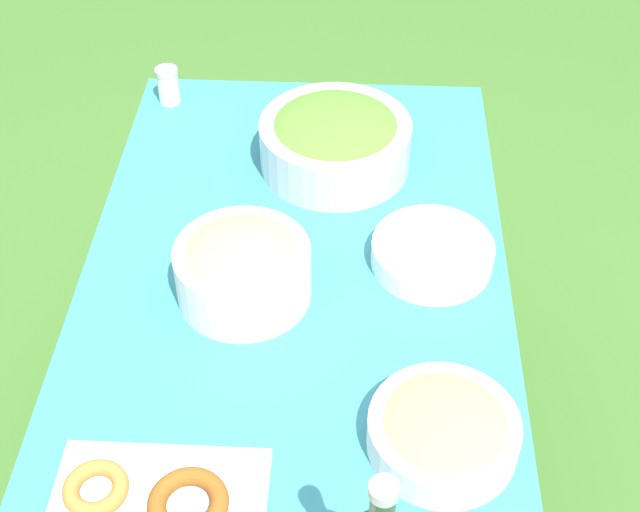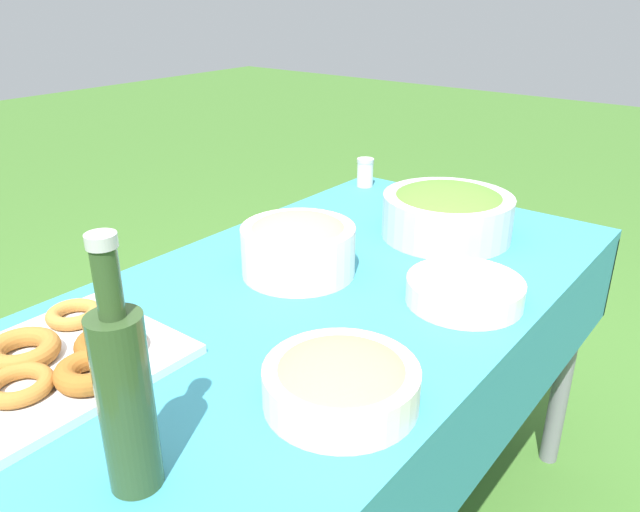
{
  "view_description": "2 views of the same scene",
  "coord_description": "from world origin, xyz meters",
  "px_view_note": "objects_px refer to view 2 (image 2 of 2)",
  "views": [
    {
      "loc": [
        -1.06,
        -0.1,
        1.88
      ],
      "look_at": [
        0.03,
        -0.05,
        0.84
      ],
      "focal_mm": 50.0,
      "sensor_mm": 36.0,
      "label": 1
    },
    {
      "loc": [
        -0.88,
        -0.7,
        1.3
      ],
      "look_at": [
        0.06,
        0.04,
        0.77
      ],
      "focal_mm": 35.0,
      "sensor_mm": 36.0,
      "label": 2
    }
  ],
  "objects_px": {
    "donut_platter": "(50,360)",
    "plate_stack": "(465,291)",
    "pasta_bowl": "(298,244)",
    "olive_oil_bottle": "(125,395)",
    "salad_bowl": "(447,211)",
    "bread_bowl": "(341,381)"
  },
  "relations": [
    {
      "from": "salad_bowl",
      "to": "bread_bowl",
      "type": "relative_size",
      "value": 1.35
    },
    {
      "from": "pasta_bowl",
      "to": "olive_oil_bottle",
      "type": "bearing_deg",
      "value": -158.55
    },
    {
      "from": "donut_platter",
      "to": "olive_oil_bottle",
      "type": "xyz_separation_m",
      "value": [
        -0.07,
        -0.31,
        0.11
      ]
    },
    {
      "from": "salad_bowl",
      "to": "pasta_bowl",
      "type": "height_order",
      "value": "pasta_bowl"
    },
    {
      "from": "pasta_bowl",
      "to": "plate_stack",
      "type": "relative_size",
      "value": 1.06
    },
    {
      "from": "salad_bowl",
      "to": "olive_oil_bottle",
      "type": "distance_m",
      "value": 0.99
    },
    {
      "from": "pasta_bowl",
      "to": "olive_oil_bottle",
      "type": "xyz_separation_m",
      "value": [
        -0.59,
        -0.23,
        0.07
      ]
    },
    {
      "from": "plate_stack",
      "to": "olive_oil_bottle",
      "type": "distance_m",
      "value": 0.71
    },
    {
      "from": "donut_platter",
      "to": "olive_oil_bottle",
      "type": "height_order",
      "value": "olive_oil_bottle"
    },
    {
      "from": "donut_platter",
      "to": "plate_stack",
      "type": "relative_size",
      "value": 1.66
    },
    {
      "from": "salad_bowl",
      "to": "bread_bowl",
      "type": "height_order",
      "value": "salad_bowl"
    },
    {
      "from": "pasta_bowl",
      "to": "bread_bowl",
      "type": "distance_m",
      "value": 0.46
    },
    {
      "from": "salad_bowl",
      "to": "olive_oil_bottle",
      "type": "relative_size",
      "value": 0.94
    },
    {
      "from": "donut_platter",
      "to": "olive_oil_bottle",
      "type": "relative_size",
      "value": 1.12
    },
    {
      "from": "salad_bowl",
      "to": "donut_platter",
      "type": "height_order",
      "value": "salad_bowl"
    },
    {
      "from": "donut_platter",
      "to": "plate_stack",
      "type": "distance_m",
      "value": 0.75
    },
    {
      "from": "olive_oil_bottle",
      "to": "bread_bowl",
      "type": "xyz_separation_m",
      "value": [
        0.29,
        -0.1,
        -0.09
      ]
    },
    {
      "from": "plate_stack",
      "to": "bread_bowl",
      "type": "xyz_separation_m",
      "value": [
        -0.4,
        0.0,
        0.01
      ]
    },
    {
      "from": "pasta_bowl",
      "to": "plate_stack",
      "type": "distance_m",
      "value": 0.35
    },
    {
      "from": "donut_platter",
      "to": "plate_stack",
      "type": "bearing_deg",
      "value": -33.66
    },
    {
      "from": "pasta_bowl",
      "to": "donut_platter",
      "type": "bearing_deg",
      "value": 171.79
    },
    {
      "from": "pasta_bowl",
      "to": "donut_platter",
      "type": "xyz_separation_m",
      "value": [
        -0.53,
        0.08,
        -0.05
      ]
    }
  ]
}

